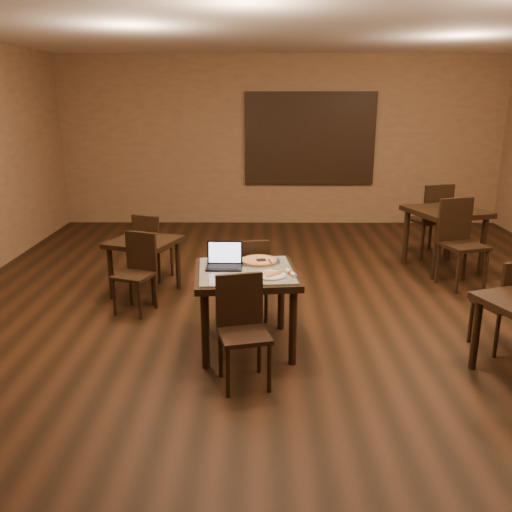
{
  "coord_description": "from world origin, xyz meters",
  "views": [
    {
      "loc": [
        -0.42,
        -4.97,
        2.27
      ],
      "look_at": [
        -0.44,
        -0.14,
        0.85
      ],
      "focal_mm": 38.0,
      "sensor_mm": 36.0,
      "label": 1
    }
  ],
  "objects_px": {
    "laptop": "(225,260)",
    "chair_main_far": "(249,275)",
    "pizza_pan": "(259,262)",
    "other_table_a": "(445,219)",
    "chair_main_near": "(242,323)",
    "other_table_a_chair_near": "(459,237)",
    "other_table_b_chair_near": "(137,268)",
    "other_table_b_chair_far": "(151,243)",
    "tiled_table": "(246,281)",
    "other_table_c_chair_far": "(508,300)",
    "other_table_a_chair_far": "(432,216)",
    "other_table_b": "(144,249)"
  },
  "relations": [
    {
      "from": "tiled_table",
      "to": "chair_main_near",
      "type": "xyz_separation_m",
      "value": [
        -0.02,
        -0.62,
        -0.15
      ]
    },
    {
      "from": "chair_main_far",
      "to": "other_table_b_chair_far",
      "type": "height_order",
      "value": "chair_main_far"
    },
    {
      "from": "chair_main_near",
      "to": "other_table_a_chair_near",
      "type": "relative_size",
      "value": 0.83
    },
    {
      "from": "chair_main_near",
      "to": "other_table_a_chair_far",
      "type": "distance_m",
      "value": 4.56
    },
    {
      "from": "laptop",
      "to": "chair_main_far",
      "type": "bearing_deg",
      "value": 68.82
    },
    {
      "from": "other_table_b",
      "to": "other_table_b_chair_near",
      "type": "height_order",
      "value": "other_table_b_chair_near"
    },
    {
      "from": "chair_main_near",
      "to": "other_table_b_chair_far",
      "type": "relative_size",
      "value": 1.04
    },
    {
      "from": "other_table_a_chair_near",
      "to": "other_table_c_chair_far",
      "type": "xyz_separation_m",
      "value": [
        -0.21,
        -1.88,
        -0.1
      ]
    },
    {
      "from": "other_table_b_chair_near",
      "to": "other_table_c_chair_far",
      "type": "distance_m",
      "value": 3.73
    },
    {
      "from": "other_table_b_chair_far",
      "to": "chair_main_far",
      "type": "bearing_deg",
      "value": 154.36
    },
    {
      "from": "other_table_b_chair_near",
      "to": "other_table_a_chair_near",
      "type": "bearing_deg",
      "value": 33.45
    },
    {
      "from": "other_table_b_chair_near",
      "to": "other_table_b_chair_far",
      "type": "bearing_deg",
      "value": 113.51
    },
    {
      "from": "laptop",
      "to": "pizza_pan",
      "type": "height_order",
      "value": "laptop"
    },
    {
      "from": "chair_main_near",
      "to": "other_table_b_chair_near",
      "type": "relative_size",
      "value": 1.04
    },
    {
      "from": "laptop",
      "to": "other_table_b",
      "type": "distance_m",
      "value": 1.71
    },
    {
      "from": "laptop",
      "to": "pizza_pan",
      "type": "bearing_deg",
      "value": 24.47
    },
    {
      "from": "pizza_pan",
      "to": "other_table_a",
      "type": "bearing_deg",
      "value": 41.28
    },
    {
      "from": "other_table_a_chair_near",
      "to": "other_table_a_chair_far",
      "type": "xyz_separation_m",
      "value": [
        0.06,
        1.27,
        0.0
      ]
    },
    {
      "from": "laptop",
      "to": "pizza_pan",
      "type": "distance_m",
      "value": 0.35
    },
    {
      "from": "chair_main_far",
      "to": "other_table_b",
      "type": "distance_m",
      "value": 1.49
    },
    {
      "from": "other_table_b_chair_far",
      "to": "other_table_c_chair_far",
      "type": "relative_size",
      "value": 0.96
    },
    {
      "from": "chair_main_near",
      "to": "other_table_a_chair_near",
      "type": "distance_m",
      "value": 3.57
    },
    {
      "from": "other_table_b",
      "to": "other_table_c_chair_far",
      "type": "distance_m",
      "value": 3.92
    },
    {
      "from": "laptop",
      "to": "other_table_a",
      "type": "distance_m",
      "value": 3.67
    },
    {
      "from": "other_table_a_chair_far",
      "to": "other_table_b",
      "type": "distance_m",
      "value": 4.21
    },
    {
      "from": "other_table_a_chair_far",
      "to": "other_table_b_chair_far",
      "type": "height_order",
      "value": "other_table_a_chair_far"
    },
    {
      "from": "chair_main_far",
      "to": "laptop",
      "type": "relative_size",
      "value": 2.7
    },
    {
      "from": "other_table_a_chair_near",
      "to": "tiled_table",
      "type": "bearing_deg",
      "value": -162.46
    },
    {
      "from": "laptop",
      "to": "other_table_b_chair_near",
      "type": "relative_size",
      "value": 0.38
    },
    {
      "from": "tiled_table",
      "to": "other_table_b_chair_near",
      "type": "xyz_separation_m",
      "value": [
        -1.21,
        0.93,
        -0.17
      ]
    },
    {
      "from": "tiled_table",
      "to": "other_table_a_chair_near",
      "type": "height_order",
      "value": "other_table_a_chair_near"
    },
    {
      "from": "laptop",
      "to": "other_table_a",
      "type": "height_order",
      "value": "laptop"
    },
    {
      "from": "other_table_a",
      "to": "other_table_c_chair_far",
      "type": "xyz_separation_m",
      "value": [
        -0.24,
        -2.51,
        -0.19
      ]
    },
    {
      "from": "other_table_a_chair_far",
      "to": "chair_main_near",
      "type": "bearing_deg",
      "value": 36.86
    },
    {
      "from": "chair_main_near",
      "to": "other_table_c_chair_far",
      "type": "xyz_separation_m",
      "value": [
        2.4,
        0.55,
        -0.0
      ]
    },
    {
      "from": "chair_main_far",
      "to": "other_table_b_chair_far",
      "type": "distance_m",
      "value": 1.84
    },
    {
      "from": "tiled_table",
      "to": "chair_main_far",
      "type": "distance_m",
      "value": 0.64
    },
    {
      "from": "chair_main_far",
      "to": "pizza_pan",
      "type": "relative_size",
      "value": 2.23
    },
    {
      "from": "chair_main_far",
      "to": "other_table_b",
      "type": "relative_size",
      "value": 0.98
    },
    {
      "from": "other_table_b",
      "to": "chair_main_far",
      "type": "bearing_deg",
      "value": -12.73
    },
    {
      "from": "tiled_table",
      "to": "other_table_a_chair_near",
      "type": "distance_m",
      "value": 3.16
    },
    {
      "from": "pizza_pan",
      "to": "other_table_c_chair_far",
      "type": "height_order",
      "value": "other_table_c_chair_far"
    },
    {
      "from": "chair_main_near",
      "to": "other_table_b_chair_near",
      "type": "distance_m",
      "value": 1.96
    },
    {
      "from": "chair_main_near",
      "to": "other_table_a",
      "type": "height_order",
      "value": "chair_main_near"
    },
    {
      "from": "chair_main_near",
      "to": "other_table_b_chair_far",
      "type": "bearing_deg",
      "value": 101.87
    },
    {
      "from": "tiled_table",
      "to": "other_table_c_chair_far",
      "type": "relative_size",
      "value": 1.12
    },
    {
      "from": "other_table_a",
      "to": "other_table_b_chair_near",
      "type": "xyz_separation_m",
      "value": [
        -3.83,
        -1.51,
        -0.21
      ]
    },
    {
      "from": "other_table_b_chair_far",
      "to": "other_table_a_chair_far",
      "type": "bearing_deg",
      "value": -143.47
    },
    {
      "from": "tiled_table",
      "to": "other_table_a",
      "type": "distance_m",
      "value": 3.58
    },
    {
      "from": "laptop",
      "to": "other_table_c_chair_far",
      "type": "xyz_separation_m",
      "value": [
        2.58,
        -0.17,
        -0.32
      ]
    }
  ]
}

